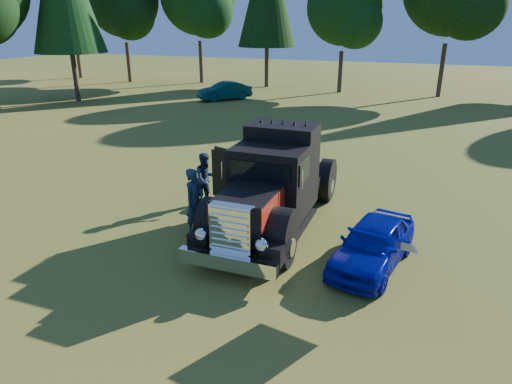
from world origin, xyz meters
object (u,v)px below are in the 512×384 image
Objects in this scene: spectator_far at (206,179)px; distant_teal_car at (225,91)px; hotrod_coupe at (373,244)px; spectator_near at (195,201)px; diamond_t_truck at (273,188)px.

distant_teal_car is (-8.30, 19.80, -0.22)m from spectator_far.
hotrod_coupe is 2.29× the size of spectator_far.
spectator_near is 23.62m from distant_teal_car.
diamond_t_truck is 2.31m from spectator_near.
diamond_t_truck is at bearing -50.38° from spectator_near.
spectator_near reaches higher than spectator_far.
diamond_t_truck is 3.44m from hotrod_coupe.
hotrod_coupe reaches higher than spectator_far.
distant_teal_car is at bearing 57.79° from spectator_far.
hotrod_coupe is at bearing -75.83° from spectator_far.
diamond_t_truck is 1.72× the size of distant_teal_car.
hotrod_coupe is 5.15m from spectator_near.
spectator_far is at bearing -25.07° from distant_teal_car.
diamond_t_truck is 3.94× the size of spectator_far.
spectator_far is at bearing 159.13° from hotrod_coupe.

